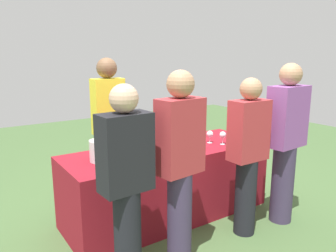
{
  "coord_description": "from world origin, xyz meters",
  "views": [
    {
      "loc": [
        -1.95,
        -2.88,
        1.77
      ],
      "look_at": [
        0.0,
        0.0,
        1.02
      ],
      "focal_mm": 35.79,
      "sensor_mm": 36.0,
      "label": 1
    }
  ],
  "objects_px": {
    "wine_glass_5": "(230,133)",
    "guest_1": "(180,163)",
    "wine_bottle_1": "(157,135)",
    "guest_2": "(248,152)",
    "wine_glass_3": "(210,134)",
    "ice_bucket": "(102,150)",
    "wine_glass_4": "(223,135)",
    "wine_glass_1": "(184,140)",
    "wine_bottle_2": "(181,133)",
    "wine_bottle_3": "(202,127)",
    "wine_glass_0": "(166,142)",
    "server_pouring": "(109,125)",
    "wine_glass_2": "(200,140)",
    "guest_3": "(286,139)",
    "guest_0": "(126,181)",
    "wine_bottle_0": "(116,142)"
  },
  "relations": [
    {
      "from": "wine_glass_5",
      "to": "server_pouring",
      "type": "distance_m",
      "value": 1.41
    },
    {
      "from": "wine_bottle_0",
      "to": "guest_3",
      "type": "bearing_deg",
      "value": -33.05
    },
    {
      "from": "wine_glass_4",
      "to": "guest_2",
      "type": "height_order",
      "value": "guest_2"
    },
    {
      "from": "wine_bottle_2",
      "to": "wine_glass_1",
      "type": "xyz_separation_m",
      "value": [
        -0.16,
        -0.27,
        -0.0
      ]
    },
    {
      "from": "wine_glass_2",
      "to": "wine_glass_3",
      "type": "height_order",
      "value": "wine_glass_3"
    },
    {
      "from": "wine_glass_2",
      "to": "guest_2",
      "type": "xyz_separation_m",
      "value": [
        0.14,
        -0.56,
        -0.02
      ]
    },
    {
      "from": "wine_glass_1",
      "to": "wine_glass_3",
      "type": "height_order",
      "value": "wine_glass_1"
    },
    {
      "from": "wine_glass_0",
      "to": "guest_3",
      "type": "relative_size",
      "value": 0.09
    },
    {
      "from": "wine_bottle_2",
      "to": "ice_bucket",
      "type": "xyz_separation_m",
      "value": [
        -1.03,
        -0.13,
        -0.01
      ]
    },
    {
      "from": "wine_glass_0",
      "to": "wine_glass_4",
      "type": "bearing_deg",
      "value": -10.48
    },
    {
      "from": "wine_bottle_2",
      "to": "wine_glass_5",
      "type": "bearing_deg",
      "value": -34.85
    },
    {
      "from": "wine_glass_4",
      "to": "wine_glass_5",
      "type": "xyz_separation_m",
      "value": [
        0.13,
        0.01,
        0.0
      ]
    },
    {
      "from": "wine_bottle_1",
      "to": "wine_glass_1",
      "type": "bearing_deg",
      "value": -70.51
    },
    {
      "from": "wine_bottle_2",
      "to": "wine_glass_0",
      "type": "xyz_separation_m",
      "value": [
        -0.35,
        -0.21,
        -0.01
      ]
    },
    {
      "from": "wine_glass_0",
      "to": "wine_glass_2",
      "type": "xyz_separation_m",
      "value": [
        0.36,
        -0.11,
        -0.01
      ]
    },
    {
      "from": "wine_bottle_1",
      "to": "guest_2",
      "type": "height_order",
      "value": "guest_2"
    },
    {
      "from": "wine_bottle_1",
      "to": "wine_glass_1",
      "type": "distance_m",
      "value": 0.36
    },
    {
      "from": "server_pouring",
      "to": "guest_1",
      "type": "relative_size",
      "value": 1.05
    },
    {
      "from": "guest_1",
      "to": "wine_bottle_0",
      "type": "bearing_deg",
      "value": 90.58
    },
    {
      "from": "guest_3",
      "to": "wine_glass_3",
      "type": "bearing_deg",
      "value": 116.19
    },
    {
      "from": "wine_bottle_0",
      "to": "wine_glass_0",
      "type": "bearing_deg",
      "value": -28.44
    },
    {
      "from": "wine_glass_3",
      "to": "guest_1",
      "type": "height_order",
      "value": "guest_1"
    },
    {
      "from": "server_pouring",
      "to": "ice_bucket",
      "type": "bearing_deg",
      "value": 60.83
    },
    {
      "from": "wine_glass_5",
      "to": "server_pouring",
      "type": "relative_size",
      "value": 0.09
    },
    {
      "from": "wine_glass_1",
      "to": "wine_glass_3",
      "type": "xyz_separation_m",
      "value": [
        0.42,
        0.06,
        -0.01
      ]
    },
    {
      "from": "wine_glass_4",
      "to": "guest_0",
      "type": "height_order",
      "value": "guest_0"
    },
    {
      "from": "wine_bottle_1",
      "to": "server_pouring",
      "type": "xyz_separation_m",
      "value": [
        -0.37,
        0.45,
        0.09
      ]
    },
    {
      "from": "wine_glass_0",
      "to": "server_pouring",
      "type": "relative_size",
      "value": 0.08
    },
    {
      "from": "wine_bottle_3",
      "to": "wine_glass_0",
      "type": "bearing_deg",
      "value": -158.82
    },
    {
      "from": "server_pouring",
      "to": "guest_3",
      "type": "distance_m",
      "value": 1.96
    },
    {
      "from": "guest_2",
      "to": "ice_bucket",
      "type": "bearing_deg",
      "value": 148.05
    },
    {
      "from": "wine_bottle_3",
      "to": "wine_glass_5",
      "type": "relative_size",
      "value": 2.15
    },
    {
      "from": "wine_bottle_3",
      "to": "wine_glass_1",
      "type": "distance_m",
      "value": 0.63
    },
    {
      "from": "wine_glass_5",
      "to": "guest_1",
      "type": "relative_size",
      "value": 0.09
    },
    {
      "from": "wine_glass_3",
      "to": "ice_bucket",
      "type": "height_order",
      "value": "ice_bucket"
    },
    {
      "from": "wine_glass_2",
      "to": "wine_glass_0",
      "type": "bearing_deg",
      "value": 162.25
    },
    {
      "from": "wine_bottle_0",
      "to": "guest_1",
      "type": "xyz_separation_m",
      "value": [
        0.12,
        -0.96,
        0.02
      ]
    },
    {
      "from": "wine_glass_1",
      "to": "wine_bottle_2",
      "type": "bearing_deg",
      "value": 58.86
    },
    {
      "from": "wine_glass_5",
      "to": "guest_2",
      "type": "bearing_deg",
      "value": -119.36
    },
    {
      "from": "wine_bottle_3",
      "to": "guest_1",
      "type": "relative_size",
      "value": 0.2
    },
    {
      "from": "guest_2",
      "to": "wine_glass_2",
      "type": "bearing_deg",
      "value": 104.91
    },
    {
      "from": "wine_bottle_3",
      "to": "guest_0",
      "type": "distance_m",
      "value": 1.82
    },
    {
      "from": "wine_bottle_2",
      "to": "server_pouring",
      "type": "xyz_separation_m",
      "value": [
        -0.66,
        0.52,
        0.08
      ]
    },
    {
      "from": "wine_glass_3",
      "to": "guest_1",
      "type": "relative_size",
      "value": 0.09
    },
    {
      "from": "wine_bottle_1",
      "to": "guest_3",
      "type": "distance_m",
      "value": 1.38
    },
    {
      "from": "wine_glass_5",
      "to": "wine_glass_4",
      "type": "bearing_deg",
      "value": -173.55
    },
    {
      "from": "wine_glass_2",
      "to": "wine_glass_5",
      "type": "height_order",
      "value": "wine_glass_5"
    },
    {
      "from": "wine_glass_5",
      "to": "server_pouring",
      "type": "height_order",
      "value": "server_pouring"
    },
    {
      "from": "server_pouring",
      "to": "wine_glass_2",
      "type": "bearing_deg",
      "value": 128.82
    },
    {
      "from": "wine_glass_0",
      "to": "wine_glass_2",
      "type": "height_order",
      "value": "wine_glass_0"
    }
  ]
}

